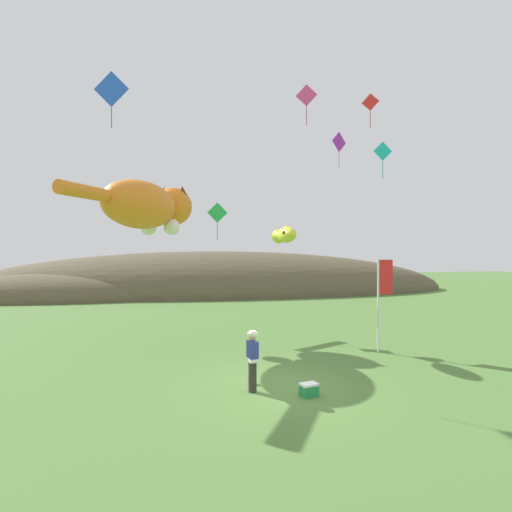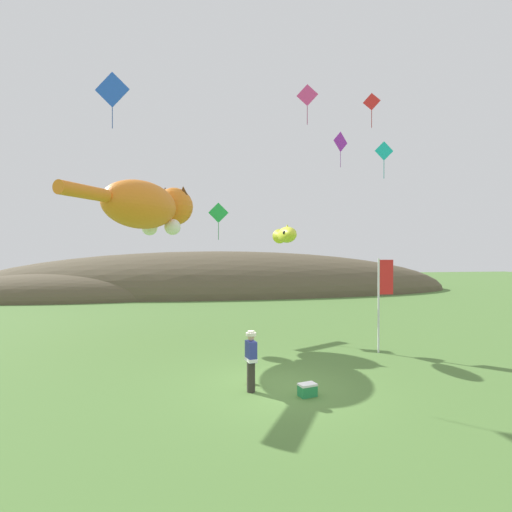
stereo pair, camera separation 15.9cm
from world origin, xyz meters
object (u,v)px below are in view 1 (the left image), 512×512
at_px(festival_attendant, 252,359).
at_px(picnic_cooler, 309,390).
at_px(kite_tube_streamer, 166,201).
at_px(kite_diamond_violet, 339,142).
at_px(kite_fish_windsock, 285,235).
at_px(kite_diamond_blue, 111,89).
at_px(kite_spool, 251,381).
at_px(kite_diamond_teal, 383,152).
at_px(kite_diamond_green, 217,213).
at_px(festival_banner_pole, 382,291).
at_px(kite_diamond_pink, 306,96).
at_px(kite_diamond_red, 370,103).
at_px(kite_giant_cat, 148,206).

height_order(festival_attendant, picnic_cooler, festival_attendant).
height_order(kite_tube_streamer, kite_diamond_violet, kite_diamond_violet).
bearing_deg(kite_fish_windsock, picnic_cooler, -97.77).
bearing_deg(kite_diamond_blue, kite_spool, -49.25).
xyz_separation_m(kite_diamond_violet, kite_diamond_teal, (0.90, -3.59, -1.40)).
distance_m(festival_attendant, kite_diamond_green, 11.05).
distance_m(festival_attendant, festival_banner_pole, 7.09).
bearing_deg(kite_diamond_pink, festival_attendant, -117.67).
xyz_separation_m(kite_spool, festival_banner_pole, (5.83, 2.97, 2.37)).
distance_m(picnic_cooler, kite_diamond_red, 15.62).
bearing_deg(kite_diamond_red, kite_diamond_pink, -168.80).
distance_m(kite_diamond_pink, kite_diamond_red, 3.72).
bearing_deg(picnic_cooler, kite_spool, 139.14).
xyz_separation_m(picnic_cooler, kite_diamond_green, (-1.82, 10.37, 5.92)).
xyz_separation_m(kite_diamond_blue, kite_diamond_violet, (11.97, 4.25, -0.58)).
bearing_deg(kite_diamond_blue, kite_diamond_red, 6.34).
relative_size(festival_attendant, kite_diamond_teal, 0.95).
bearing_deg(festival_attendant, kite_diamond_red, 47.02).
relative_size(festival_banner_pole, kite_diamond_pink, 1.94).
distance_m(picnic_cooler, kite_diamond_pink, 14.08).
height_order(kite_diamond_teal, kite_diamond_green, kite_diamond_teal).
height_order(picnic_cooler, kite_diamond_teal, kite_diamond_teal).
bearing_deg(festival_banner_pole, picnic_cooler, -135.98).
bearing_deg(festival_attendant, kite_diamond_pink, 62.33).
relative_size(festival_attendant, kite_tube_streamer, 0.70).
height_order(kite_spool, kite_diamond_red, kite_diamond_red).
relative_size(picnic_cooler, kite_diamond_pink, 0.29).
distance_m(kite_tube_streamer, kite_diamond_violet, 10.59).
height_order(picnic_cooler, kite_fish_windsock, kite_fish_windsock).
height_order(kite_spool, kite_tube_streamer, kite_tube_streamer).
bearing_deg(festival_attendant, kite_tube_streamer, 104.62).
xyz_separation_m(kite_diamond_blue, kite_diamond_green, (4.77, 3.14, -4.94)).
relative_size(picnic_cooler, kite_diamond_green, 0.28).
bearing_deg(kite_giant_cat, picnic_cooler, -56.55).
bearing_deg(festival_attendant, kite_diamond_blue, 127.45).
xyz_separation_m(kite_giant_cat, kite_diamond_pink, (7.43, 0.14, 5.50)).
bearing_deg(kite_diamond_violet, kite_spool, -123.75).
height_order(kite_giant_cat, kite_fish_windsock, kite_giant_cat).
bearing_deg(kite_diamond_teal, kite_diamond_green, 162.93).
bearing_deg(kite_diamond_teal, kite_diamond_red, 113.35).
height_order(festival_attendant, kite_spool, festival_attendant).
bearing_deg(festival_banner_pole, kite_diamond_pink, 119.41).
distance_m(festival_banner_pole, kite_giant_cat, 10.77).
distance_m(festival_banner_pole, kite_tube_streamer, 12.86).
bearing_deg(kite_tube_streamer, festival_banner_pole, -42.08).
height_order(kite_diamond_green, kite_diamond_red, kite_diamond_red).
height_order(picnic_cooler, kite_diamond_green, kite_diamond_green).
bearing_deg(kite_diamond_teal, kite_diamond_blue, -177.07).
xyz_separation_m(kite_spool, picnic_cooler, (1.45, -1.26, 0.07)).
relative_size(kite_diamond_pink, kite_diamond_violet, 0.93).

